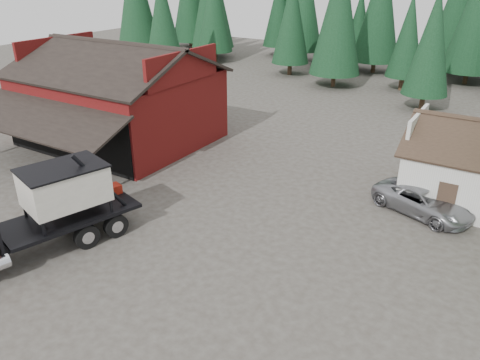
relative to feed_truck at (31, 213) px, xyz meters
The scene contains 9 objects.
ground 4.98m from the feed_truck, 40.82° to the left, with size 120.00×120.00×0.00m, color #413A33.
red_barn 14.95m from the feed_truck, 120.41° to the left, with size 12.80×13.63×7.18m.
conifer_backdrop 45.15m from the feed_truck, 85.62° to the left, with size 76.00×16.00×16.00m, color black, non-canonical shape.
near_pine_a 36.37m from the feed_truck, 120.93° to the left, with size 4.40×4.40×11.40m.
near_pine_b 34.52m from the feed_truck, 74.02° to the left, with size 3.96×3.96×10.40m.
near_pine_d 37.37m from the feed_truck, 90.86° to the left, with size 5.28×5.28×13.40m.
feed_truck is the anchor object (origin of this frame).
silver_car 19.04m from the feed_truck, 43.07° to the left, with size 2.39×5.19×1.44m, color #9B9CA2.
equip_box 4.10m from the feed_truck, 133.48° to the left, with size 0.70×1.10×0.60m, color maroon.
Camera 1 is at (13.76, -13.32, 11.89)m, focal length 35.00 mm.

